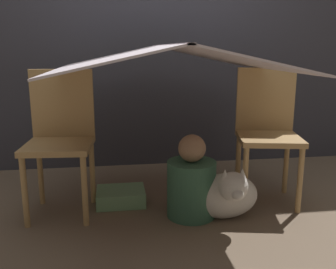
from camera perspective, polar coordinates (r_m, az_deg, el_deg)
ground_plane at (r=2.52m, az=0.32°, el=-11.87°), size 8.80×8.80×0.00m
wall_back at (r=3.39m, az=-2.59°, el=16.22°), size 7.00×0.05×2.50m
chair_left at (r=2.51m, az=-16.05°, el=0.02°), size 0.44×0.44×0.93m
chair_right at (r=2.70m, az=14.87°, el=0.98°), size 0.48×0.48×0.93m
sheet_canopy at (r=2.38m, az=0.00°, el=11.68°), size 1.40×1.43×0.16m
person_front at (r=2.41m, az=3.59°, el=-7.50°), size 0.31×0.31×0.54m
dog at (r=2.39m, az=8.84°, el=-8.97°), size 0.43×0.39×0.38m
floor_cushion at (r=2.67m, az=-7.20°, el=-9.33°), size 0.33×0.27×0.10m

